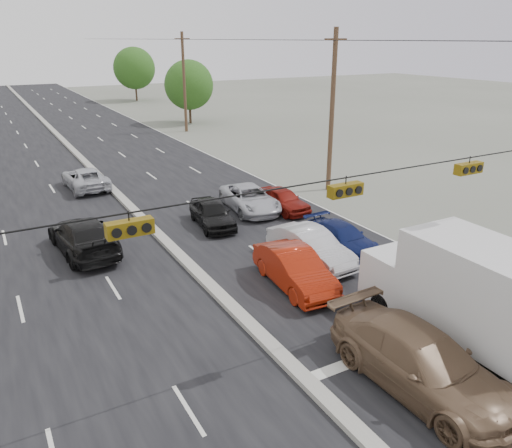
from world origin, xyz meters
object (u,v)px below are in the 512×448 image
object	(u,v)px
tree_right_far	(134,68)
red_sedan	(295,269)
utility_pole_right_b	(332,111)
utility_pole_right_c	(184,82)
queue_car_d	(342,237)
queue_car_a	(212,213)
queue_car_c	(250,199)
tan_sedan	(421,363)
tree_right_mid	(189,85)
queue_car_b	(311,247)
oncoming_near	(83,236)
queue_car_e	(282,200)
oncoming_far	(85,179)
box_truck	(467,293)

from	to	relation	value
tree_right_far	red_sedan	bearing A→B (deg)	-101.24
utility_pole_right_b	utility_pole_right_c	bearing A→B (deg)	90.00
utility_pole_right_c	queue_car_d	world-z (taller)	utility_pole_right_c
queue_car_a	queue_car_c	xyz separation A→B (m)	(2.96, 1.30, -0.02)
queue_car_d	tan_sedan	bearing A→B (deg)	-117.38
tree_right_mid	tan_sedan	world-z (taller)	tree_right_mid
utility_pole_right_c	tree_right_far	size ratio (longest dim) A/B	1.23
tree_right_far	queue_car_b	world-z (taller)	tree_right_far
queue_car_b	oncoming_near	bearing A→B (deg)	140.38
tree_right_mid	tree_right_far	distance (m)	25.03
oncoming_near	queue_car_e	bearing A→B (deg)	178.56
queue_car_d	oncoming_near	bearing A→B (deg)	150.96
queue_car_b	oncoming_far	bearing A→B (deg)	106.18
queue_car_c	red_sedan	bearing A→B (deg)	-101.81
red_sedan	queue_car_c	size ratio (longest dim) A/B	0.93
tan_sedan	queue_car_c	distance (m)	16.44
tan_sedan	queue_car_b	bearing A→B (deg)	73.44
queue_car_a	utility_pole_right_b	bearing A→B (deg)	22.20
utility_pole_right_c	queue_car_a	bearing A→B (deg)	-109.04
queue_car_e	red_sedan	bearing A→B (deg)	-123.17
tree_right_mid	oncoming_near	size ratio (longest dim) A/B	1.28
tree_right_mid	queue_car_c	xyz separation A→B (m)	(-9.04, -31.23, -3.64)
queue_car_b	queue_car_d	world-z (taller)	queue_car_b
tree_right_mid	queue_car_c	size ratio (longest dim) A/B	1.42
box_truck	queue_car_c	xyz separation A→B (m)	(0.46, 15.15, -1.15)
red_sedan	queue_car_d	xyz separation A→B (m)	(4.00, 2.06, -0.15)
utility_pole_right_c	red_sedan	xyz separation A→B (m)	(-9.50, -35.43, -4.34)
queue_car_a	oncoming_far	bearing A→B (deg)	120.08
tan_sedan	queue_car_a	distance (m)	14.81
box_truck	tan_sedan	bearing A→B (deg)	-160.77
utility_pole_right_c	oncoming_far	world-z (taller)	utility_pole_right_c
tree_right_far	box_truck	xyz separation A→B (m)	(-10.51, -71.39, -3.11)
queue_car_c	oncoming_far	size ratio (longest dim) A/B	1.00
queue_car_a	oncoming_near	xyz separation A→B (m)	(-6.63, -0.32, 0.10)
utility_pole_right_c	queue_car_a	distance (m)	29.46
queue_car_e	tree_right_mid	bearing A→B (deg)	72.84
tree_right_mid	queue_car_c	world-z (taller)	tree_right_mid
box_truck	oncoming_far	distance (m)	25.30
tan_sedan	oncoming_far	xyz separation A→B (m)	(-4.07, 25.27, -0.17)
tree_right_mid	oncoming_near	world-z (taller)	tree_right_mid
queue_car_c	tree_right_mid	bearing A→B (deg)	79.86
tan_sedan	oncoming_near	world-z (taller)	tan_sedan
tree_right_mid	oncoming_far	xyz separation A→B (m)	(-16.40, -22.07, -3.64)
oncoming_far	box_truck	bearing A→B (deg)	103.50
utility_pole_right_b	box_truck	world-z (taller)	utility_pole_right_b
queue_car_b	queue_car_e	size ratio (longest dim) A/B	1.17
queue_car_d	utility_pole_right_c	bearing A→B (deg)	79.03
utility_pole_right_b	queue_car_d	xyz separation A→B (m)	(-5.50, -8.37, -4.49)
tan_sedan	queue_car_d	size ratio (longest dim) A/B	1.40
utility_pole_right_c	utility_pole_right_b	bearing A→B (deg)	-90.00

